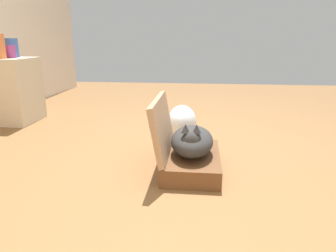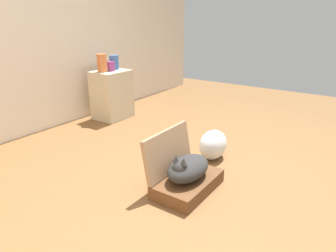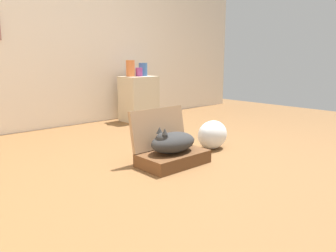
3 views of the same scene
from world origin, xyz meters
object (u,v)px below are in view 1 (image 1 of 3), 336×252
(vase_round, at_px, (11,52))
(side_table, at_px, (15,91))
(suitcase_base, at_px, (191,161))
(plastic_bag_white, at_px, (182,122))
(vase_short, at_px, (12,48))
(cat, at_px, (191,141))

(vase_round, bearing_deg, side_table, 90.00)
(suitcase_base, bearing_deg, side_table, 60.77)
(plastic_bag_white, height_order, vase_short, vase_short)
(plastic_bag_white, xyz_separation_m, vase_round, (0.39, 1.73, 0.57))
(vase_short, xyz_separation_m, vase_round, (-0.12, -0.06, -0.03))
(side_table, relative_size, vase_short, 3.43)
(vase_short, distance_m, vase_round, 0.14)
(plastic_bag_white, distance_m, vase_short, 1.95)
(suitcase_base, distance_m, plastic_bag_white, 0.66)
(cat, height_order, vase_round, vase_round)
(suitcase_base, height_order, side_table, side_table)
(vase_short, bearing_deg, plastic_bag_white, -105.81)
(suitcase_base, relative_size, plastic_bag_white, 1.70)
(cat, distance_m, plastic_bag_white, 0.67)
(side_table, xyz_separation_m, vase_short, (0.12, 0.04, 0.42))
(vase_short, bearing_deg, side_table, -161.19)
(side_table, height_order, vase_short, vase_short)
(suitcase_base, xyz_separation_m, side_table, (1.03, 1.85, 0.27))
(suitcase_base, relative_size, cat, 1.14)
(cat, bearing_deg, plastic_bag_white, 8.88)
(vase_short, bearing_deg, suitcase_base, -121.40)
(side_table, bearing_deg, cat, -119.46)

